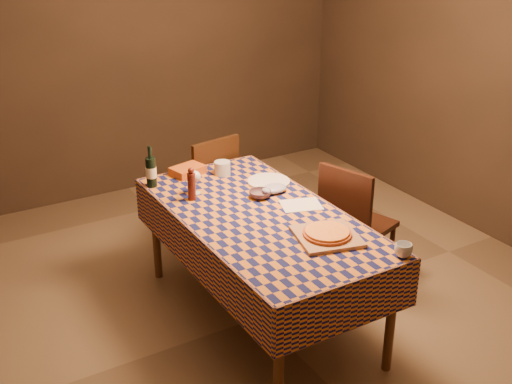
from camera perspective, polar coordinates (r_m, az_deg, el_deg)
room at (r=3.77m, az=0.39°, el=6.00°), size 5.00×5.10×2.70m
dining_table at (r=4.02m, az=0.36°, el=-2.94°), size 0.94×1.84×0.77m
cutting_board at (r=3.72m, az=6.32°, el=-3.95°), size 0.42×0.42×0.02m
pizza at (r=3.71m, az=6.34°, el=-3.61°), size 0.37×0.37×0.03m
pepper_mill at (r=4.16m, az=-5.75°, el=0.65°), size 0.05×0.05×0.22m
bowl at (r=4.20m, az=0.36°, el=-0.19°), size 0.15×0.15×0.05m
wine_glass at (r=4.24m, az=-5.47°, el=1.30°), size 0.08×0.08×0.16m
wine_bottle at (r=4.39m, az=-9.30°, el=1.82°), size 0.08×0.08×0.29m
deli_tub at (r=4.56m, az=-3.01°, el=2.14°), size 0.14×0.14×0.10m
takeout_container at (r=4.59m, az=-6.10°, el=1.93°), size 0.26×0.21×0.06m
white_plate at (r=4.43m, az=1.14°, el=0.93°), size 0.37×0.37×0.02m
tumbler at (r=3.59m, az=12.97°, el=-5.06°), size 0.11×0.11×0.08m
flour_patch at (r=4.11m, az=4.02°, el=-1.15°), size 0.30×0.26×0.00m
flour_bag at (r=4.28m, az=1.64°, el=0.32°), size 0.21×0.19×0.05m
chair_far at (r=5.02m, az=-4.29°, el=0.58°), size 0.49×0.49×0.93m
chair_right at (r=4.52m, az=8.57°, el=-2.43°), size 0.54×0.53×0.93m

